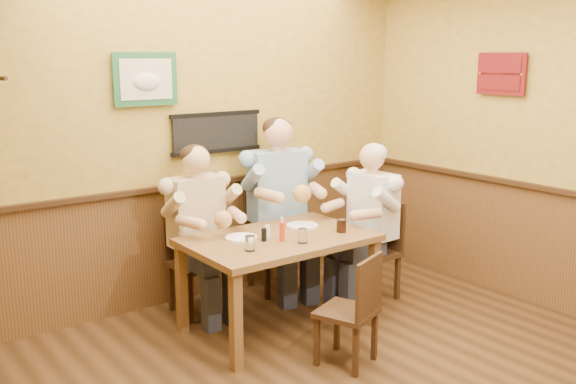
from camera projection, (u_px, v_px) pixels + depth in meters
The scene contains 17 objects.
room at pixel (379, 133), 3.54m from camera, with size 5.02×5.03×2.81m.
dining_table at pixel (279, 248), 4.92m from camera, with size 1.40×0.90×0.75m.
chair_back_left at pixel (197, 261), 5.28m from camera, with size 0.41×0.41×0.89m, color #382212, non-canonical shape.
chair_back_right at pixel (277, 237), 5.79m from camera, with size 0.46×0.46×0.99m, color #382212, non-canonical shape.
chair_right_end at pixel (372, 251), 5.60m from camera, with size 0.40×0.40×0.87m, color #382212, non-canonical shape.
chair_near_side at pixel (346, 309), 4.41m from camera, with size 0.37×0.37×0.79m, color #382212, non-canonical shape.
diner_tan_shirt at pixel (197, 239), 5.24m from camera, with size 0.59×0.59×1.27m, color beige, non-canonical shape.
diner_blue_polo at pixel (277, 214), 5.75m from camera, with size 0.65×0.65×1.42m, color #80A1C0, non-canonical shape.
diner_white_elder at pixel (372, 230), 5.56m from camera, with size 0.57×0.57×1.24m, color silver, non-canonical shape.
water_glass_left at pixel (250, 243), 4.53m from camera, with size 0.07×0.07×0.11m, color white.
water_glass_mid at pixel (302, 236), 4.72m from camera, with size 0.07×0.07×0.11m, color silver.
cola_tumbler at pixel (341, 226), 5.01m from camera, with size 0.08×0.08×0.10m, color black.
hot_sauce_bottle at pixel (282, 230), 4.76m from camera, with size 0.04×0.04×0.16m, color red.
salt_shaker at pixel (268, 232), 4.84m from camera, with size 0.04×0.04×0.10m, color white.
pepper_shaker at pixel (264, 235), 4.77m from camera, with size 0.04×0.04×0.10m, color black.
plate_far_left at pixel (241, 238), 4.84m from camera, with size 0.25×0.25×0.02m, color white.
plate_far_right at pixel (302, 226), 5.18m from camera, with size 0.26×0.26×0.02m, color silver.
Camera 1 is at (-2.38, -2.36, 2.11)m, focal length 40.00 mm.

